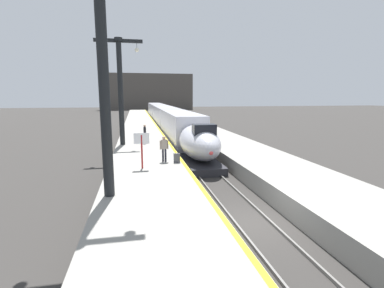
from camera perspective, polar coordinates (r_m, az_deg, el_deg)
ground_plane at (r=12.57m, az=12.09°, el=-15.39°), size 260.00×260.00×0.00m
platform_left at (r=35.47m, az=-10.24°, el=1.85°), size 4.80×110.00×1.05m
platform_right at (r=36.53m, az=2.57°, el=2.22°), size 4.80×110.00×1.05m
platform_left_safety_stripe at (r=35.52m, az=-6.59°, el=2.82°), size 0.20×107.80×0.01m
rail_main_left at (r=38.46m, az=-5.39°, el=1.87°), size 0.08×110.00×0.12m
rail_main_right at (r=38.64m, az=-3.18°, el=1.94°), size 0.08×110.00×0.12m
highspeed_train_main at (r=45.19m, az=-5.41°, el=5.45°), size 2.92×57.11×3.60m
station_column_near at (r=12.19m, az=-17.78°, el=16.50°), size 4.00×0.68×9.65m
station_column_mid at (r=25.31m, az=-14.44°, el=12.21°), size 4.00×0.68×9.07m
passenger_near_edge at (r=18.30m, az=-5.71°, el=-0.55°), size 0.57×0.24×1.69m
passenger_mid_platform at (r=25.81m, az=-9.60°, el=2.36°), size 0.23×0.57×1.69m
rolling_suitcase at (r=18.10m, az=-3.11°, el=-2.84°), size 0.40×0.22×0.98m
departure_info_board at (r=16.67m, az=-10.23°, el=0.14°), size 0.90×0.10×2.12m
terminus_back_wall at (r=112.51m, az=-9.12°, el=10.48°), size 36.00×2.00×14.00m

